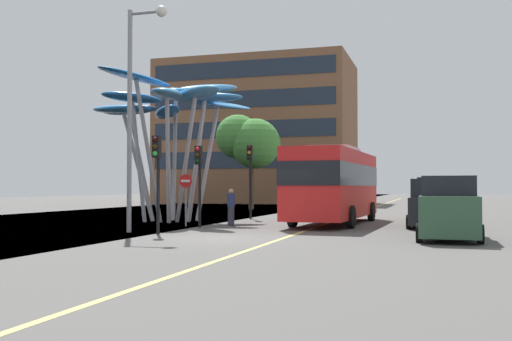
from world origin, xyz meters
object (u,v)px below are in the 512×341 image
object	(u,v)px
traffic_light_island_mid	(250,166)
red_bus	(334,182)
traffic_light_kerb_near	(157,163)
street_lamp	(137,91)
leaf_sculpture	(171,105)
traffic_light_kerb_far	(199,168)
car_parked_far	(434,200)
car_parked_near	(448,209)
car_parked_mid	(433,205)
pedestrian	(231,207)
no_entry_sign	(186,191)

from	to	relation	value
traffic_light_island_mid	red_bus	bearing A→B (deg)	-29.66
traffic_light_kerb_near	street_lamp	size ratio (longest dim) A/B	0.42
leaf_sculpture	traffic_light_kerb_far	size ratio (longest dim) A/B	2.43
traffic_light_island_mid	car_parked_far	bearing A→B (deg)	11.01
traffic_light_island_mid	leaf_sculpture	bearing A→B (deg)	-135.45
traffic_light_island_mid	car_parked_far	xyz separation A→B (m)	(9.56, 1.86, -1.84)
red_bus	traffic_light_kerb_near	xyz separation A→B (m)	(-5.23, -8.01, 0.65)
traffic_light_kerb_far	car_parked_far	world-z (taller)	traffic_light_kerb_far
car_parked_near	traffic_light_kerb_far	bearing A→B (deg)	164.46
traffic_light_island_mid	car_parked_near	xyz separation A→B (m)	(10.02, -9.98, -1.89)
leaf_sculpture	car_parked_mid	bearing A→B (deg)	-4.24
traffic_light_island_mid	car_parked_mid	xyz separation A→B (m)	(9.49, -4.11, -1.91)
street_lamp	pedestrian	bearing A→B (deg)	63.81
traffic_light_kerb_near	pedestrian	bearing A→B (deg)	78.39
car_parked_far	pedestrian	size ratio (longest dim) A/B	2.65
car_parked_near	pedestrian	distance (m)	10.08
leaf_sculpture	traffic_light_island_mid	xyz separation A→B (m)	(3.22, 3.17, -2.99)
car_parked_far	street_lamp	size ratio (longest dim) A/B	0.51
car_parked_near	street_lamp	world-z (taller)	street_lamp
traffic_light_kerb_far	traffic_light_island_mid	distance (m)	7.20
car_parked_near	street_lamp	bearing A→B (deg)	-178.72
traffic_light_island_mid	no_entry_sign	size ratio (longest dim) A/B	1.74
car_parked_mid	car_parked_far	xyz separation A→B (m)	(0.07, 5.97, 0.07)
car_parked_mid	pedestrian	world-z (taller)	car_parked_mid
car_parked_mid	car_parked_far	bearing A→B (deg)	89.35
red_bus	traffic_light_kerb_near	distance (m)	9.59
car_parked_far	traffic_light_kerb_near	bearing A→B (deg)	-127.36
traffic_light_island_mid	pedestrian	size ratio (longest dim) A/B	2.41
traffic_light_island_mid	car_parked_far	size ratio (longest dim) A/B	0.91
car_parked_mid	pedestrian	bearing A→B (deg)	-169.56
traffic_light_kerb_far	street_lamp	bearing A→B (deg)	-113.17
red_bus	car_parked_near	bearing A→B (deg)	-55.08
no_entry_sign	car_parked_far	bearing A→B (deg)	38.35
traffic_light_kerb_near	car_parked_near	xyz separation A→B (m)	(10.19, 0.91, -1.63)
traffic_light_kerb_near	street_lamp	world-z (taller)	street_lamp
traffic_light_kerb_near	traffic_light_island_mid	world-z (taller)	traffic_light_island_mid
red_bus	car_parked_mid	bearing A→B (deg)	-15.49
traffic_light_kerb_near	car_parked_mid	world-z (taller)	traffic_light_kerb_near
traffic_light_kerb_far	pedestrian	distance (m)	2.45
traffic_light_island_mid	traffic_light_kerb_far	bearing A→B (deg)	-90.27
leaf_sculpture	traffic_light_island_mid	bearing A→B (deg)	44.55
traffic_light_kerb_near	street_lamp	distance (m)	3.11
leaf_sculpture	no_entry_sign	xyz separation A→B (m)	(2.26, -3.29, -4.33)
red_bus	car_parked_near	xyz separation A→B (m)	(4.96, -7.10, -0.98)
traffic_light_kerb_near	car_parked_near	world-z (taller)	traffic_light_kerb_near
traffic_light_island_mid	no_entry_sign	world-z (taller)	traffic_light_island_mid
car_parked_near	car_parked_far	xyz separation A→B (m)	(-0.46, 11.84, 0.04)
traffic_light_kerb_near	car_parked_mid	xyz separation A→B (m)	(9.66, 6.78, -1.65)
traffic_light_kerb_far	traffic_light_island_mid	world-z (taller)	traffic_light_island_mid
traffic_light_island_mid	car_parked_near	size ratio (longest dim) A/B	0.92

